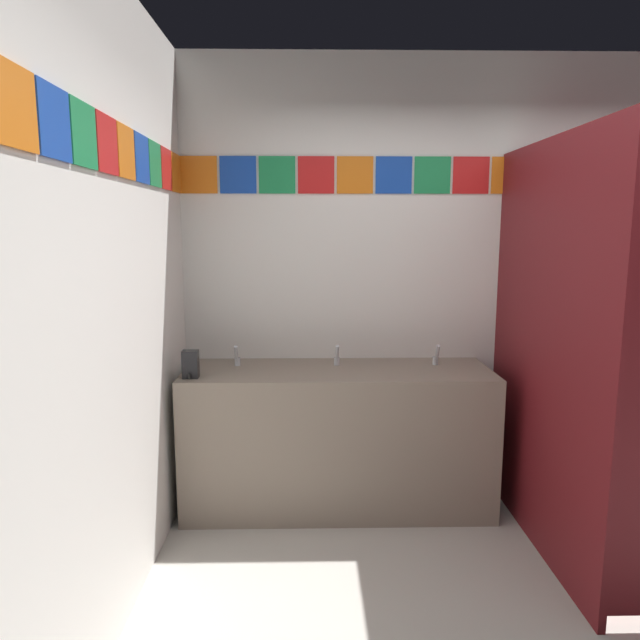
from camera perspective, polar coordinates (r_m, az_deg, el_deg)
wall_back at (r=3.92m, az=14.13°, el=4.12°), size 3.67×0.09×2.80m
wall_side at (r=2.34m, az=-22.40°, el=0.54°), size 0.09×3.14×2.80m
vanity_counter at (r=3.65m, az=1.72°, el=-11.33°), size 1.87×0.61×0.87m
faucet_left at (r=3.63m, az=-8.20°, el=-3.73°), size 0.04×0.10×0.14m
faucet_center at (r=3.60m, az=1.69°, el=-3.72°), size 0.04×0.10×0.14m
faucet_right at (r=3.69m, az=11.42°, el=-3.61°), size 0.04×0.10×0.14m
soap_dispenser at (r=3.39m, az=-12.67°, el=-4.29°), size 0.09×0.09×0.16m
stall_divider at (r=3.11m, az=25.88°, el=-3.57°), size 0.92×1.52×2.19m
toilet at (r=4.00m, az=27.23°, el=-12.80°), size 0.39×0.49×0.74m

